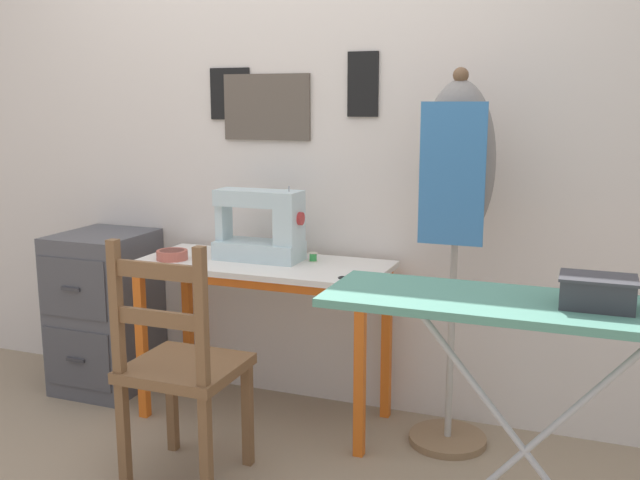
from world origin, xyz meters
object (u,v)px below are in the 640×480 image
fabric_bowl (172,255)px  filing_cabinet (105,311)px  dress_form (457,187)px  scissors (349,278)px  sewing_machine (264,228)px  ironing_board (533,318)px  wooden_chair (181,369)px  thread_spool_near_machine (313,257)px  storage_box (597,292)px

fabric_bowl → filing_cabinet: 0.62m
dress_form → scissors: bearing=-152.9°
sewing_machine → ironing_board: (1.19, -0.80, -0.05)m
sewing_machine → wooden_chair: size_ratio=0.42×
dress_form → ironing_board: (0.36, -0.80, -0.26)m
scissors → dress_form: dress_form is taller
thread_spool_near_machine → fabric_bowl: bearing=-162.6°
scissors → dress_form: (0.37, 0.19, 0.35)m
ironing_board → storage_box: 0.18m
dress_form → ironing_board: dress_form is taller
wooden_chair → storage_box: (1.39, -0.14, 0.46)m
fabric_bowl → storage_box: bearing=-20.6°
ironing_board → storage_box: size_ratio=5.90×
wooden_chair → dress_form: (0.86, 0.65, 0.63)m
ironing_board → scissors: bearing=140.5°
thread_spool_near_machine → filing_cabinet: bearing=-177.6°
scissors → thread_spool_near_machine: bearing=135.9°
thread_spool_near_machine → filing_cabinet: filing_cabinet is taller
fabric_bowl → thread_spool_near_machine: 0.62m
dress_form → wooden_chair: bearing=-143.2°
scissors → storage_box: size_ratio=0.68×
scissors → filing_cabinet: size_ratio=0.17×
sewing_machine → storage_box: size_ratio=2.02×
scissors → thread_spool_near_machine: size_ratio=3.43×
sewing_machine → storage_box: sewing_machine is taller
sewing_machine → fabric_bowl: (-0.38, -0.14, -0.12)m
thread_spool_near_machine → dress_form: 0.71m
fabric_bowl → scissors: size_ratio=1.01×
sewing_machine → filing_cabinet: bearing=179.8°
scissors → wooden_chair: (-0.49, -0.46, -0.28)m
sewing_machine → thread_spool_near_machine: bearing=12.7°
fabric_bowl → filing_cabinet: (-0.49, 0.14, -0.35)m
filing_cabinet → ironing_board: size_ratio=0.67×
wooden_chair → ironing_board: bearing=-7.0°
sewing_machine → ironing_board: size_ratio=0.34×
fabric_bowl → dress_form: dress_form is taller
thread_spool_near_machine → filing_cabinet: 1.13m
fabric_bowl → ironing_board: size_ratio=0.12×
fabric_bowl → wooden_chair: 0.68m
fabric_bowl → dress_form: size_ratio=0.09×
sewing_machine → ironing_board: bearing=-33.8°
scissors → fabric_bowl: bearing=176.3°
dress_form → ironing_board: bearing=-65.5°
dress_form → thread_spool_near_machine: bearing=175.5°
storage_box → thread_spool_near_machine: bearing=143.7°
thread_spool_near_machine → ironing_board: (0.98, -0.85, 0.08)m
dress_form → storage_box: bearing=-56.5°
sewing_machine → fabric_bowl: bearing=-160.1°
filing_cabinet → ironing_board: bearing=-21.2°
scissors → storage_box: bearing=-33.8°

